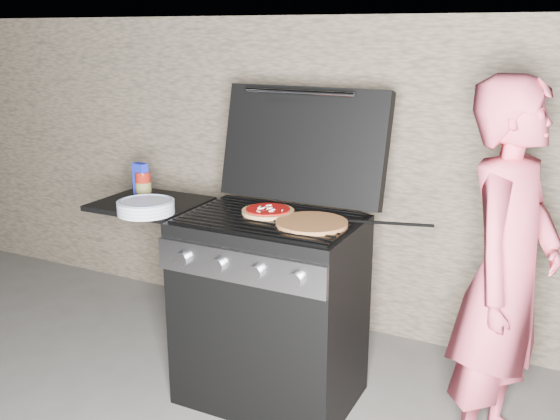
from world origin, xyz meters
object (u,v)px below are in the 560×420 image
at_px(pizza_topped, 268,211).
at_px(sauce_jar, 143,184).
at_px(person, 507,278).
at_px(gas_grill, 225,300).

bearing_deg(pizza_topped, sauce_jar, 177.02).
relative_size(pizza_topped, sauce_jar, 1.98).
distance_m(sauce_jar, person, 1.80).
bearing_deg(gas_grill, sauce_jar, 170.93).
bearing_deg(person, gas_grill, 106.02).
bearing_deg(sauce_jar, pizza_topped, -2.98).
bearing_deg(pizza_topped, person, 0.37).
relative_size(sauce_jar, person, 0.08).
xyz_separation_m(sauce_jar, person, (1.79, -0.03, -0.18)).
xyz_separation_m(gas_grill, person, (1.27, 0.05, 0.33)).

